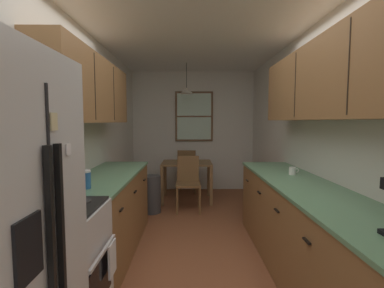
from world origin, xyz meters
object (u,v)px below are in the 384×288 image
object	(u,v)px
microwave_over_range	(26,99)
dining_table	(187,169)
table_serving_bowl	(190,160)
storage_canister	(84,179)
stove_range	(52,275)
dining_chair_far	(187,169)
trash_bin	(152,194)
mug_by_coffeemaker	(292,171)
dining_chair_near	(188,180)

from	to	relation	value
microwave_over_range	dining_table	world-z (taller)	microwave_over_range
dining_table	table_serving_bowl	world-z (taller)	table_serving_bowl
storage_canister	microwave_over_range	bearing A→B (deg)	-99.81
dining_table	stove_range	bearing A→B (deg)	-104.45
dining_chair_far	trash_bin	distance (m)	1.38
microwave_over_range	mug_by_coffeemaker	world-z (taller)	microwave_over_range
dining_chair_near	mug_by_coffeemaker	world-z (taller)	mug_by_coffeemaker
stove_range	table_serving_bowl	size ratio (longest dim) A/B	5.74
dining_table	trash_bin	size ratio (longest dim) A/B	1.52
microwave_over_range	storage_canister	xyz separation A→B (m)	(0.11, 0.62, -0.64)
dining_table	mug_by_coffeemaker	xyz separation A→B (m)	(1.18, -2.12, 0.34)
microwave_over_range	trash_bin	distance (m)	3.00
mug_by_coffeemaker	table_serving_bowl	size ratio (longest dim) A/B	0.57
dining_table	mug_by_coffeemaker	world-z (taller)	mug_by_coffeemaker
stove_range	dining_chair_far	size ratio (longest dim) A/B	1.22
microwave_over_range	mug_by_coffeemaker	xyz separation A→B (m)	(2.16, 1.23, -0.68)
dining_table	dining_chair_near	distance (m)	0.57
stove_range	storage_canister	distance (m)	0.81
stove_range	trash_bin	world-z (taller)	stove_range
microwave_over_range	storage_canister	bearing A→B (deg)	80.19
dining_table	table_serving_bowl	xyz separation A→B (m)	(0.07, 0.08, 0.15)
stove_range	dining_chair_far	world-z (taller)	stove_range
dining_chair_near	table_serving_bowl	bearing A→B (deg)	86.81
dining_table	table_serving_bowl	bearing A→B (deg)	50.06
dining_chair_far	storage_canister	bearing A→B (deg)	-104.90
dining_chair_near	stove_range	bearing A→B (deg)	-107.74
dining_table	mug_by_coffeemaker	distance (m)	2.45
dining_table	table_serving_bowl	size ratio (longest dim) A/B	4.81
dining_chair_far	storage_canister	size ratio (longest dim) A/B	5.66
mug_by_coffeemaker	stove_range	bearing A→B (deg)	-149.03
storage_canister	table_serving_bowl	world-z (taller)	storage_canister
trash_bin	storage_canister	size ratio (longest dim) A/B	3.81
dining_chair_near	dining_chair_far	world-z (taller)	same
dining_chair_near	microwave_over_range	bearing A→B (deg)	-109.83
stove_range	dining_chair_far	bearing A→B (deg)	77.47
storage_canister	table_serving_bowl	size ratio (longest dim) A/B	0.83
dining_table	dining_chair_far	distance (m)	0.57
microwave_over_range	dining_chair_near	size ratio (longest dim) A/B	0.68
microwave_over_range	trash_bin	bearing A→B (deg)	81.30
dining_chair_near	trash_bin	size ratio (longest dim) A/B	1.49
microwave_over_range	dining_chair_far	size ratio (longest dim) A/B	0.68
trash_bin	storage_canister	world-z (taller)	storage_canister
microwave_over_range	storage_canister	world-z (taller)	microwave_over_range
microwave_over_range	dining_chair_near	bearing A→B (deg)	70.17
mug_by_coffeemaker	dining_chair_near	bearing A→B (deg)	126.40
microwave_over_range	trash_bin	size ratio (longest dim) A/B	1.01
dining_chair_far	microwave_over_range	bearing A→B (deg)	-104.10
stove_range	dining_table	world-z (taller)	stove_range
dining_chair_far	stove_range	bearing A→B (deg)	-102.53
dining_table	dining_chair_near	bearing A→B (deg)	-86.88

